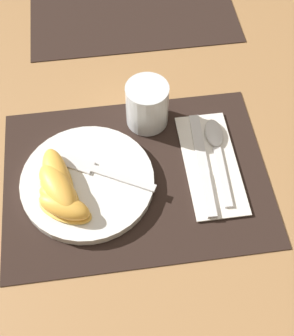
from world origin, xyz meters
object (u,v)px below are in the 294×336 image
at_px(knife, 203,166).
at_px(citrus_wedge_1, 59,190).
at_px(fork, 97,170).
at_px(citrus_wedge_0, 58,180).
at_px(plate, 88,182).
at_px(citrus_wedge_3, 64,207).
at_px(citrus_wedge_2, 62,202).
at_px(juice_glass, 147,107).
at_px(spoon, 216,144).

bearing_deg(knife, citrus_wedge_1, -172.98).
bearing_deg(fork, citrus_wedge_0, -163.30).
bearing_deg(citrus_wedge_0, fork, 16.70).
distance_m(plate, citrus_wedge_3, 0.07).
xyz_separation_m(plate, citrus_wedge_2, (-0.04, -0.05, 0.02)).
height_order(fork, citrus_wedge_0, citrus_wedge_0).
height_order(plate, juice_glass, juice_glass).
bearing_deg(fork, plate, -138.81).
bearing_deg(fork, citrus_wedge_3, -128.04).
relative_size(plate, citrus_wedge_3, 2.25).
distance_m(citrus_wedge_1, citrus_wedge_3, 0.03).
xyz_separation_m(plate, citrus_wedge_3, (-0.04, -0.06, 0.02)).
xyz_separation_m(citrus_wedge_0, citrus_wedge_3, (0.01, -0.05, -0.00)).
height_order(spoon, citrus_wedge_2, citrus_wedge_2).
xyz_separation_m(spoon, citrus_wedge_3, (-0.28, -0.11, 0.02)).
relative_size(plate, juice_glass, 2.59).
bearing_deg(citrus_wedge_0, citrus_wedge_1, -85.90).
height_order(plate, citrus_wedge_2, citrus_wedge_2).
relative_size(citrus_wedge_0, citrus_wedge_1, 1.14).
relative_size(juice_glass, knife, 0.41).
distance_m(fork, citrus_wedge_2, 0.09).
height_order(citrus_wedge_1, citrus_wedge_2, citrus_wedge_1).
distance_m(plate, spoon, 0.25).
bearing_deg(plate, spoon, 11.59).
bearing_deg(citrus_wedge_3, citrus_wedge_1, 103.73).
distance_m(fork, citrus_wedge_1, 0.08).
xyz_separation_m(spoon, citrus_wedge_2, (-0.28, -0.10, 0.02)).
distance_m(plate, citrus_wedge_0, 0.05).
xyz_separation_m(plate, spoon, (0.24, 0.05, -0.00)).
bearing_deg(citrus_wedge_2, knife, 12.23).
distance_m(knife, citrus_wedge_0, 0.26).
bearing_deg(plate, citrus_wedge_1, -152.33).
bearing_deg(citrus_wedge_1, spoon, 14.43).
xyz_separation_m(spoon, citrus_wedge_0, (-0.29, -0.05, 0.02)).
height_order(citrus_wedge_0, citrus_wedge_3, citrus_wedge_0).
height_order(spoon, citrus_wedge_0, citrus_wedge_0).
relative_size(plate, citrus_wedge_2, 2.38).
relative_size(plate, citrus_wedge_0, 1.65).
distance_m(citrus_wedge_1, citrus_wedge_2, 0.02).
bearing_deg(juice_glass, spoon, -33.87).
relative_size(knife, citrus_wedge_0, 1.56).
bearing_deg(citrus_wedge_1, citrus_wedge_0, 94.10).
relative_size(spoon, citrus_wedge_2, 1.93).
bearing_deg(fork, knife, -2.77).
bearing_deg(fork, citrus_wedge_1, -148.15).
bearing_deg(citrus_wedge_2, citrus_wedge_3, -70.53).
relative_size(knife, fork, 1.25).
distance_m(plate, fork, 0.03).
height_order(plate, citrus_wedge_0, citrus_wedge_0).
distance_m(spoon, citrus_wedge_2, 0.30).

